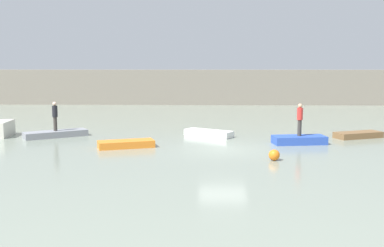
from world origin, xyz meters
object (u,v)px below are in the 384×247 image
object	(u,v)px
rowboat_grey	(56,134)
rowboat_blue	(299,140)
mooring_buoy	(274,155)
rowboat_white	(209,133)
rowboat_brown	(358,135)
rowboat_orange	(126,144)
person_dark_shirt	(55,115)
person_red_shirt	(300,118)

from	to	relation	value
rowboat_grey	rowboat_blue	size ratio (longest dim) A/B	1.29
rowboat_blue	mooring_buoy	xyz separation A→B (m)	(-2.05, -4.50, 0.03)
rowboat_white	rowboat_brown	xyz separation A→B (m)	(9.03, -0.32, -0.01)
rowboat_orange	mooring_buoy	size ratio (longest dim) A/B	5.70
rowboat_white	rowboat_blue	xyz separation A→B (m)	(5.04, -2.54, 0.03)
rowboat_blue	rowboat_orange	bearing A→B (deg)	-179.77
rowboat_orange	rowboat_white	world-z (taller)	rowboat_white
rowboat_grey	rowboat_blue	bearing A→B (deg)	-40.72
rowboat_grey	person_dark_shirt	distance (m)	1.18
mooring_buoy	rowboat_orange	bearing A→B (deg)	157.14
person_red_shirt	rowboat_blue	bearing A→B (deg)	0.00
rowboat_white	rowboat_brown	bearing A→B (deg)	29.32
rowboat_orange	rowboat_brown	bearing A→B (deg)	-4.08
person_dark_shirt	rowboat_blue	bearing A→B (deg)	-7.93
rowboat_blue	rowboat_brown	size ratio (longest dim) A/B	1.00
rowboat_orange	person_red_shirt	xyz separation A→B (m)	(9.49, 1.37, 1.28)
rowboat_orange	rowboat_blue	distance (m)	9.59
person_red_shirt	mooring_buoy	size ratio (longest dim) A/B	3.50
rowboat_brown	mooring_buoy	size ratio (longest dim) A/B	5.62
rowboat_white	rowboat_blue	bearing A→B (deg)	4.61
person_red_shirt	rowboat_orange	bearing A→B (deg)	-171.81
person_red_shirt	rowboat_brown	bearing A→B (deg)	29.06
rowboat_orange	rowboat_brown	world-z (taller)	rowboat_orange
person_dark_shirt	rowboat_orange	bearing A→B (deg)	-34.61
rowboat_orange	rowboat_white	xyz separation A→B (m)	(4.45, 3.90, 0.01)
rowboat_orange	rowboat_brown	distance (m)	13.95
rowboat_grey	rowboat_orange	distance (m)	5.93
rowboat_orange	rowboat_blue	bearing A→B (deg)	-10.78
rowboat_grey	rowboat_orange	bearing A→B (deg)	-67.40
rowboat_white	person_red_shirt	size ratio (longest dim) A/B	1.68
rowboat_blue	mooring_buoy	size ratio (longest dim) A/B	5.62
rowboat_grey	rowboat_white	bearing A→B (deg)	-29.50
rowboat_blue	rowboat_brown	bearing A→B (deg)	21.10
rowboat_orange	person_red_shirt	distance (m)	9.68
mooring_buoy	person_red_shirt	bearing A→B (deg)	65.48
mooring_buoy	rowboat_blue	bearing A→B (deg)	65.48
person_red_shirt	person_dark_shirt	distance (m)	14.51
rowboat_blue	person_red_shirt	world-z (taller)	person_red_shirt
rowboat_grey	person_red_shirt	size ratio (longest dim) A/B	2.07
rowboat_grey	rowboat_brown	xyz separation A→B (m)	(18.36, 0.22, -0.01)
rowboat_orange	mooring_buoy	distance (m)	8.07
rowboat_grey	mooring_buoy	distance (m)	13.93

